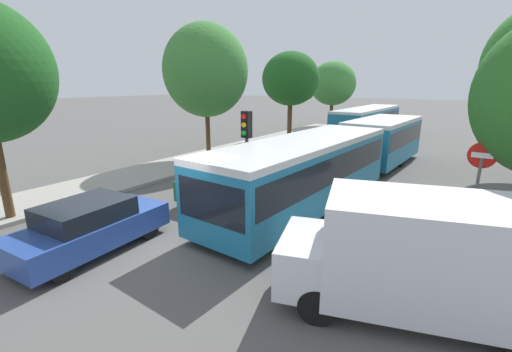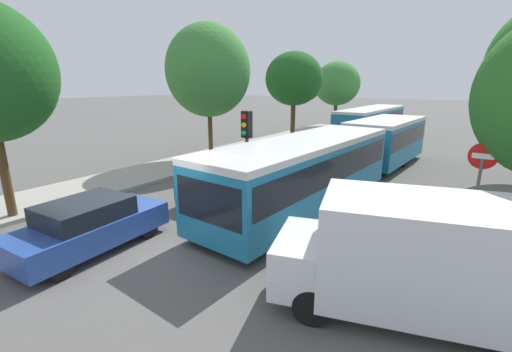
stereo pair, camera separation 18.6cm
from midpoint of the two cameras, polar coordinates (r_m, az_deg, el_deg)
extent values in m
plane|color=#565451|center=(9.80, -13.65, -11.33)|extent=(200.00, 200.00, 0.00)
cube|color=#9E998E|center=(22.47, -4.06, 4.28)|extent=(3.20, 33.27, 0.14)
cube|color=teal|center=(12.02, 7.47, 0.40)|extent=(3.03, 9.37, 1.99)
cube|color=black|center=(11.93, 7.53, 2.07)|extent=(3.02, 9.00, 0.88)
cube|color=silver|center=(11.79, 7.65, 5.55)|extent=(3.03, 9.37, 0.19)
cube|color=teal|center=(19.97, 20.06, 5.51)|extent=(2.85, 6.46, 1.99)
cube|color=black|center=(19.92, 20.15, 6.53)|extent=(2.86, 6.21, 0.88)
cube|color=silver|center=(19.83, 20.34, 8.63)|extent=(2.85, 6.46, 0.19)
cylinder|color=black|center=(16.56, 16.27, 4.00)|extent=(1.89, 1.08, 1.83)
cube|color=black|center=(8.42, -8.14, -4.39)|extent=(2.18, 0.23, 1.07)
cylinder|color=black|center=(9.37, 3.84, -8.91)|extent=(0.35, 0.99, 0.97)
cylinder|color=black|center=(10.55, -5.73, -6.11)|extent=(0.35, 0.99, 0.97)
cylinder|color=black|center=(14.41, 16.82, -0.84)|extent=(0.35, 0.99, 0.97)
cylinder|color=black|center=(15.21, 9.47, 0.44)|extent=(0.35, 0.99, 0.97)
cylinder|color=black|center=(19.83, 22.72, 2.90)|extent=(0.35, 0.99, 0.97)
cylinder|color=black|center=(20.42, 17.08, 3.74)|extent=(0.35, 0.99, 0.97)
cube|color=teal|center=(30.41, 17.87, 8.63)|extent=(2.71, 10.99, 1.90)
cube|color=black|center=(30.37, 17.92, 9.27)|extent=(2.72, 10.45, 0.80)
cube|color=silver|center=(30.32, 18.03, 10.59)|extent=(2.71, 10.99, 0.19)
cylinder|color=black|center=(34.21, 17.98, 8.03)|extent=(0.31, 0.96, 0.95)
cylinder|color=black|center=(33.67, 21.31, 7.63)|extent=(0.31, 0.96, 0.95)
cylinder|color=black|center=(27.75, 13.66, 6.83)|extent=(0.31, 0.96, 0.95)
cylinder|color=black|center=(27.09, 17.68, 6.35)|extent=(0.31, 0.96, 0.95)
cube|color=#284799|center=(10.10, -26.24, -8.18)|extent=(1.93, 4.08, 0.64)
cube|color=black|center=(9.85, -27.07, -5.29)|extent=(1.68, 2.18, 0.49)
cylinder|color=black|center=(11.41, -22.84, -6.60)|extent=(0.25, 0.62, 0.61)
cylinder|color=black|center=(10.37, -17.99, -8.30)|extent=(0.25, 0.62, 0.61)
cylinder|color=black|center=(10.24, -34.30, -10.64)|extent=(0.25, 0.62, 0.61)
cylinder|color=black|center=(9.07, -30.20, -13.23)|extent=(0.25, 0.62, 0.61)
cube|color=#236638|center=(13.45, -4.60, -0.70)|extent=(2.15, 4.54, 0.72)
cube|color=black|center=(13.21, -4.91, 1.83)|extent=(1.87, 2.43, 0.55)
cylinder|color=black|center=(15.09, -4.01, -0.09)|extent=(0.27, 0.69, 0.68)
cylinder|color=black|center=(14.30, 1.26, -0.93)|extent=(0.27, 0.69, 0.68)
cylinder|color=black|center=(12.93, -11.03, -2.96)|extent=(0.27, 0.69, 0.68)
cylinder|color=black|center=(12.00, -5.28, -4.18)|extent=(0.27, 0.69, 0.68)
cube|color=navy|center=(17.87, 4.87, 3.06)|extent=(1.93, 4.07, 0.64)
cube|color=black|center=(17.68, 4.78, 4.81)|extent=(1.68, 2.17, 0.49)
cylinder|color=black|center=(19.34, 4.56, 3.20)|extent=(0.25, 0.62, 0.61)
cylinder|color=black|center=(18.80, 8.46, 2.73)|extent=(0.25, 0.62, 0.61)
cylinder|color=black|center=(17.14, 0.89, 1.68)|extent=(0.25, 0.62, 0.61)
cylinder|color=black|center=(16.52, 5.19, 1.10)|extent=(0.25, 0.62, 0.61)
cube|color=silver|center=(7.18, 27.85, -11.35)|extent=(4.50, 3.10, 2.00)
cube|color=silver|center=(7.29, 7.24, -13.31)|extent=(1.41, 2.08, 1.00)
cylinder|color=black|center=(6.79, 9.38, -20.54)|extent=(0.76, 0.44, 0.72)
cylinder|color=black|center=(8.21, 10.97, -13.82)|extent=(0.76, 0.44, 0.72)
cylinder|color=black|center=(8.64, 34.07, -14.82)|extent=(0.76, 0.44, 0.72)
cylinder|color=#56595E|center=(11.99, -1.98, 2.63)|extent=(0.12, 0.12, 3.40)
cube|color=black|center=(11.78, -2.04, 8.57)|extent=(0.34, 0.26, 0.90)
sphere|color=red|center=(11.64, -2.53, 9.87)|extent=(0.18, 0.18, 0.18)
sphere|color=#EAAD14|center=(11.67, -2.51, 8.51)|extent=(0.18, 0.18, 0.18)
sphere|color=green|center=(11.70, -2.50, 7.14)|extent=(0.18, 0.18, 0.18)
cylinder|color=#56595E|center=(11.07, 32.20, -3.52)|extent=(0.08, 0.08, 2.40)
cylinder|color=red|center=(10.78, 33.14, 2.91)|extent=(0.70, 0.03, 0.70)
cube|color=white|center=(10.76, 33.14, 2.89)|extent=(0.50, 0.04, 0.14)
cylinder|color=#51381E|center=(13.38, -36.93, 0.15)|extent=(0.27, 0.27, 3.07)
cylinder|color=#51381E|center=(19.64, -8.27, 6.99)|extent=(0.25, 0.25, 3.11)
ellipsoid|color=#3D7F38|center=(19.46, -8.66, 16.97)|extent=(4.57, 4.57, 4.93)
cylinder|color=#51381E|center=(26.52, 5.41, 9.23)|extent=(0.35, 0.35, 3.17)
ellipsoid|color=#1E561E|center=(26.38, 5.58, 15.83)|extent=(4.22, 4.22, 3.90)
ellipsoid|color=#3D7F38|center=(26.66, 7.22, 14.52)|extent=(2.53, 2.53, 2.15)
cylinder|color=#51381E|center=(35.96, 12.27, 10.13)|extent=(0.34, 0.34, 2.70)
ellipsoid|color=#3D7F38|center=(35.83, 12.54, 14.83)|extent=(4.47, 4.47, 4.26)
ellipsoid|color=#286623|center=(35.83, 12.34, 13.82)|extent=(2.68, 2.68, 2.34)
camera|label=1|loc=(0.09, -90.45, -0.12)|focal=24.00mm
camera|label=2|loc=(0.09, 89.55, 0.12)|focal=24.00mm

